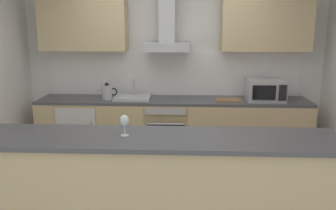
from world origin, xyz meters
TOP-DOWN VIEW (x-y plane):
  - ground at (0.00, 0.00)m, footprint 5.28×4.41m
  - wall_back at (0.00, 1.76)m, footprint 5.28×0.12m
  - backsplash_tile at (0.00, 1.69)m, footprint 3.64×0.02m
  - counter_back at (0.00, 1.38)m, footprint 3.77×0.60m
  - counter_island at (-0.07, -0.66)m, footprint 3.08×0.64m
  - upper_cabinets at (-0.00, 1.53)m, footprint 3.72×0.32m
  - oven at (-0.09, 1.36)m, footprint 0.60×0.62m
  - refrigerator at (-1.31, 1.35)m, footprint 0.58×0.60m
  - microwave at (1.26, 1.33)m, footprint 0.50×0.38m
  - sink at (-0.57, 1.37)m, footprint 0.50×0.40m
  - kettle at (-0.91, 1.32)m, footprint 0.29×0.15m
  - range_hood at (-0.09, 1.49)m, footprint 0.62×0.45m
  - wine_glass at (-0.33, -0.65)m, footprint 0.08×0.08m
  - chopping_board at (0.77, 1.33)m, footprint 0.36×0.25m

SIDE VIEW (x-z plane):
  - ground at x=0.00m, z-range -0.02..0.00m
  - refrigerator at x=-1.31m, z-range 0.00..0.85m
  - counter_back at x=0.00m, z-range 0.00..0.90m
  - oven at x=-0.09m, z-range 0.06..0.86m
  - counter_island at x=-0.07m, z-range 0.01..1.02m
  - chopping_board at x=0.77m, z-range 0.90..0.92m
  - sink at x=-0.57m, z-range 0.80..1.06m
  - kettle at x=-0.91m, z-range 0.89..1.13m
  - microwave at x=1.26m, z-range 0.90..1.20m
  - wine_glass at x=-0.33m, z-range 1.05..1.23m
  - backsplash_tile at x=0.00m, z-range 0.90..1.56m
  - wall_back at x=0.00m, z-range 0.00..2.60m
  - range_hood at x=-0.09m, z-range 1.43..2.15m
  - upper_cabinets at x=0.00m, z-range 1.56..2.26m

